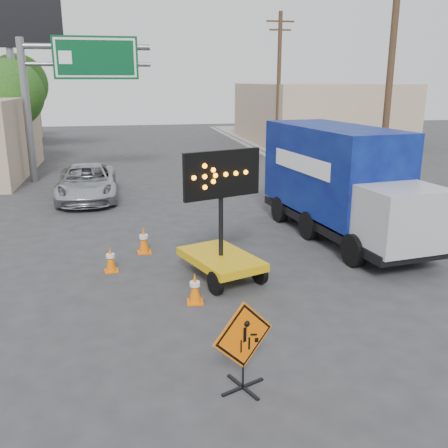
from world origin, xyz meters
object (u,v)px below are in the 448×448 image
object	(u,v)px
construction_sign	(243,343)
box_truck	(341,188)
pickup_truck	(87,182)
arrow_board	(221,251)

from	to	relation	value
construction_sign	box_truck	world-z (taller)	box_truck
construction_sign	pickup_truck	world-z (taller)	construction_sign
arrow_board	box_truck	world-z (taller)	box_truck
pickup_truck	box_truck	distance (m)	10.85
construction_sign	arrow_board	size ratio (longest dim) A/B	0.47
construction_sign	arrow_board	world-z (taller)	arrow_board
construction_sign	pickup_truck	distance (m)	14.84
construction_sign	box_truck	distance (m)	9.00
box_truck	construction_sign	bearing A→B (deg)	-130.97
arrow_board	box_truck	size ratio (longest dim) A/B	0.43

